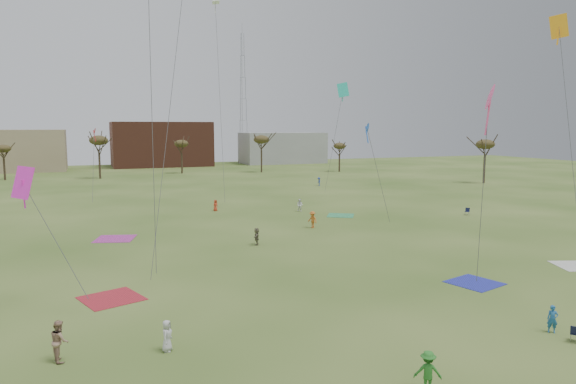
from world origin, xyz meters
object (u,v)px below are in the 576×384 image
object	(u,v)px
camp_chair_center	(576,337)
camp_chair_right	(467,213)
flyer_near_right	(553,319)
flyer_near_left	(167,336)
radio_tower	(243,98)
flyer_near_center	(428,372)

from	to	relation	value
camp_chair_center	camp_chair_right	world-z (taller)	same
camp_chair_center	flyer_near_right	bearing A→B (deg)	-31.78
flyer_near_left	camp_chair_right	distance (m)	47.49
flyer_near_left	flyer_near_right	size ratio (longest dim) A/B	1.05
camp_chair_right	camp_chair_center	bearing A→B (deg)	-70.03
camp_chair_center	flyer_near_left	bearing A→B (deg)	34.89
flyer_near_right	radio_tower	xyz separation A→B (m)	(22.71, 132.01, 18.48)
flyer_near_center	camp_chair_center	xyz separation A→B (m)	(9.91, 1.39, -0.60)
camp_chair_right	radio_tower	distance (m)	102.88
flyer_near_left	flyer_near_center	xyz separation A→B (m)	(9.20, -7.75, 0.10)
flyer_near_center	flyer_near_left	bearing A→B (deg)	-10.37
flyer_near_right	radio_tower	bearing A→B (deg)	121.07
flyer_near_right	camp_chair_right	distance (m)	37.28
flyer_near_right	camp_chair_right	bearing A→B (deg)	96.86
flyer_near_right	radio_tower	size ratio (longest dim) A/B	0.04
camp_chair_center	camp_chair_right	size ratio (longest dim) A/B	1.00
flyer_near_left	camp_chair_right	size ratio (longest dim) A/B	1.75
flyer_near_center	flyer_near_right	bearing A→B (deg)	-134.82
flyer_near_center	camp_chair_right	size ratio (longest dim) A/B	1.98
flyer_near_left	radio_tower	xyz separation A→B (m)	(41.70, 126.96, 18.45)
flyer_near_left	camp_chair_center	bearing A→B (deg)	-80.62
radio_tower	camp_chair_right	bearing A→B (deg)	-91.06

